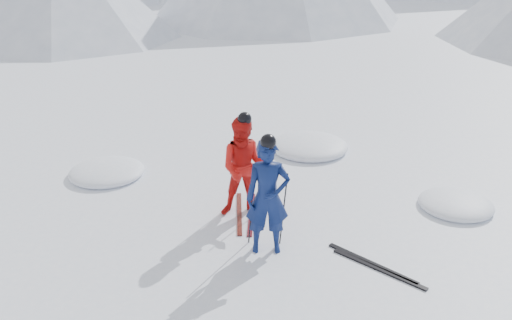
# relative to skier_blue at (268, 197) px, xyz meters

# --- Properties ---
(ground) EXTENTS (160.00, 160.00, 0.00)m
(ground) POSITION_rel_skier_blue_xyz_m (1.22, 0.86, -1.01)
(ground) COLOR white
(ground) RESTS_ON ground
(skier_blue) EXTENTS (0.81, 0.60, 2.02)m
(skier_blue) POSITION_rel_skier_blue_xyz_m (0.00, 0.00, 0.00)
(skier_blue) COLOR #0D1B4E
(skier_blue) RESTS_ON ground
(skier_red) EXTENTS (1.06, 0.88, 1.98)m
(skier_red) POSITION_rel_skier_blue_xyz_m (-0.57, 1.21, -0.02)
(skier_red) COLOR red
(skier_red) RESTS_ON ground
(pole_blue_left) EXTENTS (0.13, 0.09, 1.35)m
(pole_blue_left) POSITION_rel_skier_blue_xyz_m (-0.30, 0.15, -0.34)
(pole_blue_left) COLOR black
(pole_blue_left) RESTS_ON ground
(pole_blue_right) EXTENTS (0.13, 0.08, 1.35)m
(pole_blue_right) POSITION_rel_skier_blue_xyz_m (0.25, 0.25, -0.34)
(pole_blue_right) COLOR black
(pole_blue_right) RESTS_ON ground
(pole_red_left) EXTENTS (0.13, 0.10, 1.32)m
(pole_red_left) POSITION_rel_skier_blue_xyz_m (-0.87, 1.46, -0.35)
(pole_red_left) COLOR black
(pole_red_left) RESTS_ON ground
(pole_red_right) EXTENTS (0.13, 0.09, 1.32)m
(pole_red_right) POSITION_rel_skier_blue_xyz_m (-0.27, 1.36, -0.35)
(pole_red_right) COLOR black
(pole_red_right) RESTS_ON ground
(ski_worn_left) EXTENTS (0.38, 1.69, 0.03)m
(ski_worn_left) POSITION_rel_skier_blue_xyz_m (-0.69, 1.21, -1.00)
(ski_worn_left) COLOR black
(ski_worn_left) RESTS_ON ground
(ski_worn_right) EXTENTS (0.27, 1.70, 0.03)m
(ski_worn_right) POSITION_rel_skier_blue_xyz_m (-0.45, 1.21, -1.00)
(ski_worn_right) COLOR black
(ski_worn_right) RESTS_ON ground
(ski_loose_a) EXTENTS (1.43, 1.06, 0.03)m
(ski_loose_a) POSITION_rel_skier_blue_xyz_m (1.77, -0.21, -1.00)
(ski_loose_a) COLOR black
(ski_loose_a) RESTS_ON ground
(ski_loose_b) EXTENTS (1.46, 1.02, 0.03)m
(ski_loose_b) POSITION_rel_skier_blue_xyz_m (1.87, -0.36, -1.00)
(ski_loose_b) COLOR black
(ski_loose_b) RESTS_ON ground
(snow_lumps) EXTENTS (9.10, 4.45, 0.43)m
(snow_lumps) POSITION_rel_skier_blue_xyz_m (-0.24, 3.56, -1.01)
(snow_lumps) COLOR white
(snow_lumps) RESTS_ON ground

